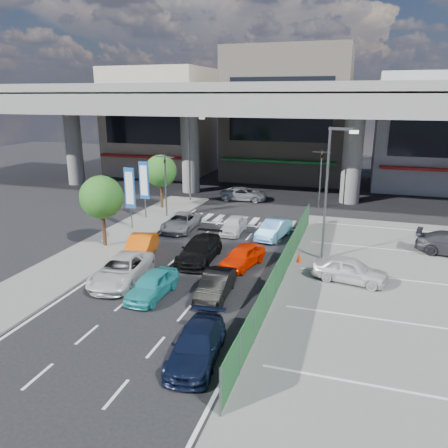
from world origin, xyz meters
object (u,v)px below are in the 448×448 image
(taxi_orange_right, at_px, (243,256))
(traffic_light_left, at_px, (165,170))
(sedan_white_front_mid, at_px, (234,225))
(signboard_far, at_px, (144,182))
(parked_sedan_white, at_px, (350,270))
(wagon_silver_front_left, at_px, (181,222))
(kei_truck_front_right, at_px, (274,229))
(minivan_navy_back, at_px, (197,345))
(taxi_teal_mid, at_px, (152,285))
(sedan_white_mid_left, at_px, (121,270))
(taxi_orange_left, at_px, (141,247))
(traffic_light_right, at_px, (321,164))
(hatch_black_mid_right, at_px, (216,285))
(crossing_wagon_silver, at_px, (244,194))
(traffic_cone, at_px, (299,257))
(street_lamp_left, at_px, (191,151))
(tree_far, at_px, (161,171))
(signboard_near, at_px, (130,190))
(sedan_black_mid, at_px, (199,250))
(street_lamp_right, at_px, (330,183))
(tree_near, at_px, (101,197))

(taxi_orange_right, bearing_deg, traffic_light_left, 149.56)
(taxi_orange_right, distance_m, sedan_white_front_mid, 6.55)
(signboard_far, xyz_separation_m, parked_sedan_white, (16.36, -8.08, -2.33))
(wagon_silver_front_left, distance_m, kei_truck_front_right, 7.01)
(signboard_far, relative_size, minivan_navy_back, 1.11)
(signboard_far, bearing_deg, taxi_orange_right, -36.49)
(taxi_teal_mid, distance_m, wagon_silver_front_left, 11.36)
(sedan_white_mid_left, relative_size, parked_sedan_white, 1.26)
(taxi_orange_left, relative_size, kei_truck_front_right, 1.05)
(traffic_light_right, distance_m, hatch_black_mid_right, 20.44)
(crossing_wagon_silver, bearing_deg, traffic_cone, -156.90)
(traffic_light_right, height_order, traffic_cone, traffic_light_right)
(crossing_wagon_silver, xyz_separation_m, traffic_cone, (7.42, -14.88, -0.24))
(street_lamp_left, xyz_separation_m, minivan_navy_back, (9.81, -24.28, -4.15))
(traffic_light_right, relative_size, tree_far, 1.08)
(traffic_light_left, xyz_separation_m, taxi_orange_left, (2.36, -8.95, -3.26))
(street_lamp_left, distance_m, taxi_orange_right, 17.61)
(taxi_orange_left, bearing_deg, signboard_near, 110.75)
(taxi_teal_mid, bearing_deg, hatch_black_mid_right, 18.56)
(traffic_light_left, xyz_separation_m, tree_far, (-1.60, 2.50, -0.55))
(street_lamp_left, distance_m, taxi_orange_left, 15.70)
(traffic_light_right, bearing_deg, minivan_navy_back, -94.56)
(sedan_white_mid_left, bearing_deg, minivan_navy_back, -47.46)
(sedan_white_front_mid, relative_size, kei_truck_front_right, 0.92)
(street_lamp_left, bearing_deg, taxi_teal_mid, -73.91)
(kei_truck_front_right, relative_size, traffic_cone, 6.07)
(crossing_wagon_silver, bearing_deg, parked_sedan_white, -151.79)
(sedan_white_mid_left, xyz_separation_m, taxi_teal_mid, (2.38, -1.12, -0.06))
(taxi_teal_mid, xyz_separation_m, taxi_orange_left, (-3.23, 4.87, 0.04))
(taxi_orange_right, bearing_deg, crossing_wagon_silver, 118.40)
(traffic_light_left, xyz_separation_m, sedan_black_mid, (6.10, -8.48, -3.25))
(hatch_black_mid_right, bearing_deg, kei_truck_front_right, 81.38)
(street_lamp_right, distance_m, sedan_white_front_mid, 8.77)
(crossing_wagon_silver, bearing_deg, traffic_light_right, -100.19)
(traffic_light_left, bearing_deg, tree_near, -95.71)
(signboard_far, height_order, traffic_cone, signboard_far)
(sedan_black_mid, bearing_deg, taxi_orange_left, -175.04)
(taxi_orange_left, bearing_deg, signboard_far, 101.89)
(signboard_near, distance_m, wagon_silver_front_left, 4.44)
(tree_far, bearing_deg, signboard_near, -84.73)
(tree_far, height_order, crossing_wagon_silver, tree_far)
(traffic_light_left, relative_size, taxi_orange_left, 1.27)
(signboard_far, bearing_deg, traffic_light_right, 31.43)
(taxi_orange_right, xyz_separation_m, parked_sedan_white, (6.11, -0.51, 0.10))
(minivan_navy_back, height_order, sedan_white_mid_left, sedan_white_mid_left)
(street_lamp_left, relative_size, signboard_near, 1.70)
(traffic_cone, bearing_deg, street_lamp_left, 132.83)
(signboard_far, distance_m, wagon_silver_front_left, 4.99)
(taxi_teal_mid, relative_size, traffic_cone, 5.77)
(minivan_navy_back, height_order, taxi_orange_right, taxi_orange_right)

